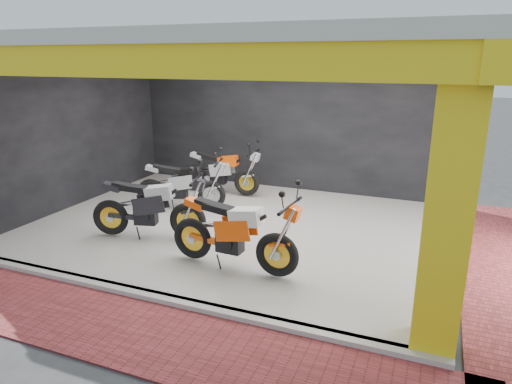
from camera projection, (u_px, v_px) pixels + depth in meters
ground at (189, 270)px, 7.46m from camera, size 80.00×80.00×0.00m
showroom_floor at (238, 227)px, 9.22m from camera, size 8.00×6.00×0.10m
showroom_ceiling at (236, 43)px, 8.22m from camera, size 8.40×6.40×0.20m
back_wall at (288, 124)px, 11.50m from camera, size 8.20×0.20×3.50m
left_wall at (71, 132)px, 10.21m from camera, size 0.20×6.20×3.50m
corner_column at (449, 210)px, 4.95m from camera, size 0.50×0.50×3.50m
header_beam_front at (137, 61)px, 5.63m from camera, size 8.40×0.30×0.40m
header_beam_right at (478, 61)px, 6.87m from camera, size 0.30×6.40×0.40m
floor_kerb at (153, 297)px, 6.53m from camera, size 8.00×0.20×0.10m
paver_front at (118, 327)px, 5.85m from camera, size 9.00×1.40×0.03m
paver_right at (504, 268)px, 7.51m from camera, size 1.40×7.00×0.03m
moto_hero at (277, 234)px, 6.80m from camera, size 2.39×1.01×1.43m
moto_row_a at (187, 203)px, 8.29m from camera, size 2.43×1.42×1.40m
moto_row_b at (211, 181)px, 9.95m from camera, size 2.26×1.31×1.30m
moto_row_c at (247, 170)px, 10.93m from camera, size 2.18×0.87×1.32m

